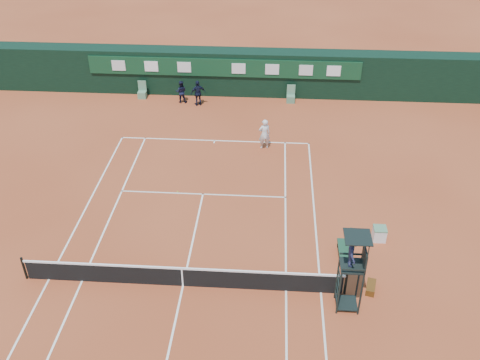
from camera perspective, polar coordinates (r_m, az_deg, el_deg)
name	(u,v)px	position (r m, az deg, el deg)	size (l,w,h in m)	color
ground	(183,286)	(21.90, -6.10, -11.15)	(90.00, 90.00, 0.00)	#AD4B28
court_lines	(183,286)	(21.89, -6.10, -11.14)	(11.05, 23.85, 0.01)	white
tennis_net	(182,276)	(21.54, -6.18, -10.19)	(12.90, 0.10, 1.10)	black
back_wall	(225,72)	(36.88, -1.64, 11.48)	(40.00, 1.65, 3.00)	black
linesman_chair_left	(142,93)	(37.11, -10.38, 9.08)	(0.55, 0.50, 1.15)	#598864
linesman_chair_right	(291,97)	(36.07, 5.43, 8.76)	(0.55, 0.50, 1.15)	#537F5D
umpire_chair	(353,257)	(19.74, 11.96, -8.07)	(0.96, 0.95, 3.42)	black
player_bench	(348,245)	(23.12, 11.43, -6.86)	(0.56, 1.20, 1.10)	#183D29
tennis_bag	(371,287)	(22.12, 13.78, -11.05)	(0.34, 0.77, 0.29)	black
cooler	(379,234)	(24.49, 14.64, -5.56)	(0.57, 0.57, 0.65)	silver
tennis_ball	(178,192)	(27.02, -6.66, -1.23)	(0.06, 0.06, 0.06)	#A8C72E
player	(264,134)	(30.18, 2.62, 4.92)	(0.66, 0.43, 1.81)	silver
ball_kid_left	(181,92)	(35.90, -6.30, 9.34)	(0.73, 0.57, 1.51)	black
ball_kid_right	(198,93)	(35.34, -4.49, 9.22)	(1.00, 0.42, 1.71)	black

